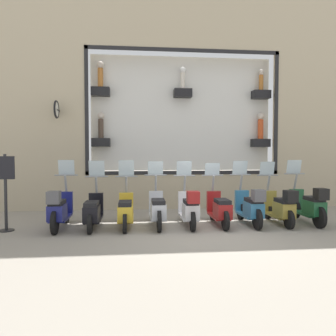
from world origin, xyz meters
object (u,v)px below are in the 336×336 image
(scooter_red_3, at_px, (220,209))
(scooter_black_7, at_px, (93,212))
(scooter_silver_5, at_px, (158,210))
(shop_sign_post, at_px, (5,189))
(scooter_olive_1, at_px, (280,207))
(scooter_white_4, at_px, (189,209))
(scooter_yellow_6, at_px, (126,211))
(scooter_teal_2, at_px, (250,207))
(scooter_navy_8, at_px, (59,210))
(scooter_green_0, at_px, (309,206))

(scooter_red_3, distance_m, scooter_black_7, 3.19)
(scooter_silver_5, distance_m, shop_sign_post, 3.68)
(scooter_olive_1, xyz_separation_m, scooter_black_7, (0.06, 4.79, -0.04))
(scooter_black_7, bearing_deg, shop_sign_post, 91.62)
(scooter_red_3, height_order, shop_sign_post, shop_sign_post)
(scooter_black_7, xyz_separation_m, shop_sign_post, (-0.06, 2.04, 0.58))
(scooter_silver_5, distance_m, scooter_black_7, 1.60)
(scooter_olive_1, distance_m, scooter_red_3, 1.60)
(scooter_white_4, distance_m, scooter_yellow_6, 1.60)
(scooter_teal_2, height_order, scooter_navy_8, scooter_navy_8)
(scooter_green_0, distance_m, scooter_teal_2, 1.60)
(scooter_olive_1, relative_size, scooter_black_7, 1.00)
(scooter_yellow_6, height_order, shop_sign_post, shop_sign_post)
(scooter_green_0, xyz_separation_m, scooter_black_7, (0.05, 5.59, -0.07))
(scooter_red_3, distance_m, scooter_silver_5, 1.60)
(scooter_white_4, xyz_separation_m, scooter_silver_5, (0.07, 0.80, -0.03))
(scooter_white_4, height_order, scooter_navy_8, scooter_navy_8)
(scooter_yellow_6, bearing_deg, scooter_white_4, -92.22)
(scooter_white_4, height_order, shop_sign_post, shop_sign_post)
(scooter_navy_8, bearing_deg, scooter_olive_1, -90.14)
(scooter_olive_1, height_order, scooter_yellow_6, scooter_yellow_6)
(scooter_red_3, height_order, scooter_silver_5, scooter_silver_5)
(scooter_teal_2, height_order, scooter_white_4, scooter_teal_2)
(scooter_white_4, bearing_deg, scooter_green_0, -89.81)
(scooter_teal_2, xyz_separation_m, scooter_black_7, (0.06, 3.99, -0.06))
(scooter_silver_5, bearing_deg, scooter_teal_2, -91.45)
(scooter_olive_1, distance_m, scooter_silver_5, 3.19)
(scooter_teal_2, bearing_deg, scooter_red_3, 85.98)
(scooter_yellow_6, distance_m, scooter_navy_8, 1.60)
(scooter_teal_2, distance_m, scooter_black_7, 3.99)
(scooter_green_0, bearing_deg, scooter_silver_5, 89.21)
(scooter_green_0, height_order, scooter_silver_5, scooter_green_0)
(scooter_red_3, xyz_separation_m, scooter_white_4, (-0.06, 0.80, 0.04))
(scooter_silver_5, bearing_deg, scooter_red_3, -90.16)
(scooter_black_7, bearing_deg, scooter_green_0, -90.52)
(scooter_yellow_6, bearing_deg, scooter_green_0, -90.61)
(scooter_red_3, distance_m, scooter_yellow_6, 2.40)
(scooter_teal_2, relative_size, scooter_navy_8, 1.00)
(scooter_navy_8, bearing_deg, scooter_teal_2, -90.07)
(scooter_red_3, distance_m, shop_sign_post, 5.27)
(scooter_olive_1, height_order, scooter_black_7, scooter_black_7)
(scooter_green_0, bearing_deg, scooter_navy_8, 89.99)
(scooter_red_3, bearing_deg, scooter_white_4, 94.42)
(scooter_olive_1, height_order, shop_sign_post, shop_sign_post)
(scooter_olive_1, relative_size, scooter_yellow_6, 1.00)
(scooter_black_7, relative_size, shop_sign_post, 0.97)
(scooter_olive_1, relative_size, scooter_teal_2, 0.99)
(scooter_silver_5, relative_size, scooter_navy_8, 1.00)
(scooter_red_3, xyz_separation_m, scooter_yellow_6, (0.00, 2.40, -0.00))
(scooter_yellow_6, xyz_separation_m, scooter_black_7, (-0.00, 0.80, 0.00))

